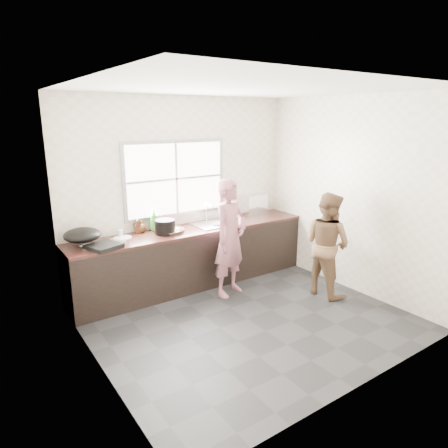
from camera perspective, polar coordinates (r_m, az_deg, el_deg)
floor at (r=5.06m, az=3.33°, el=-13.39°), size 3.60×3.20×0.01m
ceiling at (r=4.47m, az=3.87°, el=18.90°), size 3.60×3.20×0.01m
wall_back at (r=5.90m, az=-6.09°, el=4.64°), size 3.60×0.01×2.70m
wall_left at (r=3.78m, az=-18.57°, el=-1.88°), size 0.01×3.20×2.70m
wall_right at (r=5.84m, az=17.71°, el=3.93°), size 0.01×3.20×2.70m
wall_front at (r=3.50m, az=19.97°, el=-3.29°), size 3.60×0.01×2.70m
cabinet at (r=5.87m, az=-4.36°, el=-4.86°), size 3.60×0.62×0.82m
countertop at (r=5.74m, az=-4.44°, el=-0.82°), size 3.60×0.64×0.04m
sink at (r=5.91m, az=-1.52°, el=-0.07°), size 0.55×0.45×0.02m
faucet at (r=6.04m, az=-2.56°, el=1.66°), size 0.02×0.02×0.30m
window_frame at (r=5.81m, az=-6.94°, el=6.46°), size 1.60×0.05×1.10m
window_glazing at (r=5.78m, az=-6.83°, el=6.43°), size 1.50×0.01×1.00m
woman at (r=5.45m, az=0.86°, el=-2.55°), size 0.64×0.52×1.51m
person_side at (r=5.65m, az=14.46°, el=-2.80°), size 0.58×0.73×1.44m
cutting_board at (r=5.59m, az=-7.82°, el=-0.93°), size 0.43×0.43×0.04m
cleaver at (r=5.43m, az=-7.29°, el=-1.12°), size 0.20×0.14×0.01m
bowl_mince at (r=5.55m, az=-7.61°, el=-0.95°), size 0.29×0.29×0.06m
bowl_crabs at (r=5.79m, az=0.44°, el=-0.13°), size 0.21×0.21×0.06m
bowl_held at (r=5.88m, az=-0.89°, el=0.11°), size 0.26×0.26×0.06m
black_pot at (r=5.49m, az=-8.41°, el=-0.40°), size 0.28×0.28×0.20m
plate_food at (r=5.40m, az=-14.28°, el=-1.94°), size 0.25×0.25×0.02m
bottle_green at (r=5.68m, az=-9.98°, el=0.64°), size 0.16×0.16×0.31m
bottle_brown_tall at (r=5.60m, az=-12.27°, el=-0.40°), size 0.09×0.09×0.17m
bottle_brown_short at (r=5.62m, az=-11.77°, el=-0.40°), size 0.15×0.15×0.16m
glass_jar at (r=5.47m, az=-14.58°, el=-1.33°), size 0.09×0.09×0.10m
burner at (r=5.06m, az=-16.79°, el=-3.06°), size 0.45×0.45×0.05m
wok at (r=5.18m, az=-19.60°, el=-1.50°), size 0.53×0.53×0.17m
dish_rack at (r=6.57m, az=4.01°, el=2.85°), size 0.47×0.36×0.33m
pot_lid_left at (r=5.17m, az=-18.45°, el=-3.03°), size 0.31×0.31×0.01m
pot_lid_right at (r=5.30m, az=-15.17°, el=-2.35°), size 0.31×0.31×0.01m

